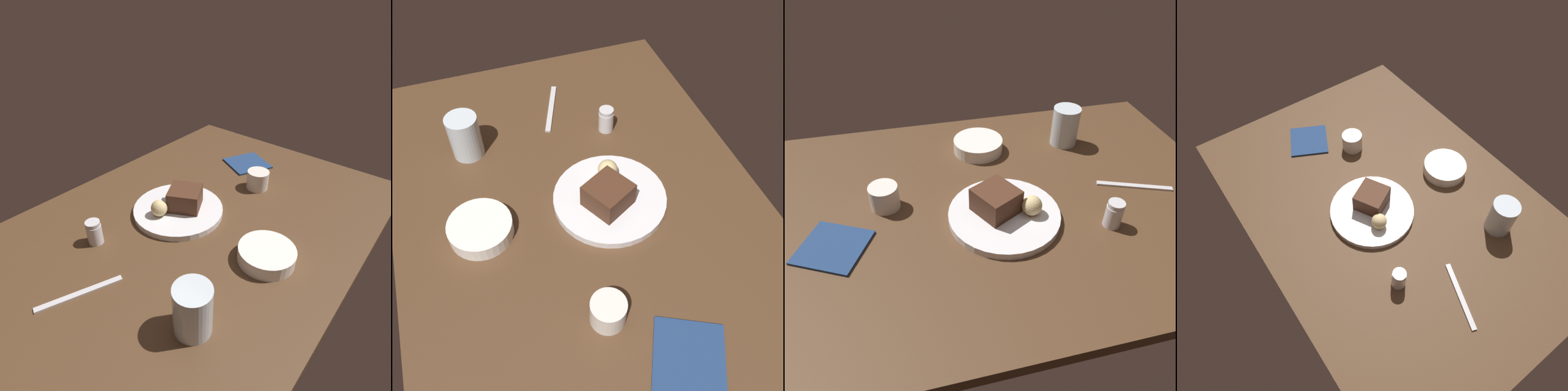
% 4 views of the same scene
% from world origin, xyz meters
% --- Properties ---
extents(dining_table, '(1.20, 0.84, 0.03)m').
position_xyz_m(dining_table, '(0.00, 0.00, 0.01)').
color(dining_table, '#4C331E').
rests_on(dining_table, ground).
extents(dessert_plate, '(0.26, 0.26, 0.02)m').
position_xyz_m(dessert_plate, '(0.00, -0.07, 0.04)').
color(dessert_plate, silver).
rests_on(dessert_plate, dining_table).
extents(chocolate_cake_slice, '(0.12, 0.12, 0.06)m').
position_xyz_m(chocolate_cake_slice, '(-0.02, -0.06, 0.08)').
color(chocolate_cake_slice, '#472819').
rests_on(chocolate_cake_slice, dessert_plate).
extents(bread_roll, '(0.05, 0.05, 0.05)m').
position_xyz_m(bread_roll, '(0.06, -0.08, 0.07)').
color(bread_roll, '#DBC184').
rests_on(bread_roll, dessert_plate).
extents(salt_shaker, '(0.04, 0.04, 0.07)m').
position_xyz_m(salt_shaker, '(0.23, -0.15, 0.06)').
color(salt_shaker, silver).
rests_on(salt_shaker, dining_table).
extents(water_glass, '(0.08, 0.08, 0.11)m').
position_xyz_m(water_glass, '(0.27, 0.21, 0.09)').
color(water_glass, silver).
rests_on(water_glass, dining_table).
extents(side_bowl, '(0.14, 0.14, 0.04)m').
position_xyz_m(side_bowl, '(0.01, 0.23, 0.05)').
color(side_bowl, white).
rests_on(side_bowl, dining_table).
extents(coffee_cup, '(0.07, 0.07, 0.06)m').
position_xyz_m(coffee_cup, '(-0.27, 0.04, 0.06)').
color(coffee_cup, silver).
rests_on(coffee_cup, dining_table).
extents(butter_knife, '(0.18, 0.08, 0.01)m').
position_xyz_m(butter_knife, '(0.36, -0.03, 0.03)').
color(butter_knife, silver).
rests_on(butter_knife, dining_table).
extents(folded_napkin, '(0.18, 0.18, 0.01)m').
position_xyz_m(folded_napkin, '(-0.39, -0.07, 0.03)').
color(folded_napkin, navy).
rests_on(folded_napkin, dining_table).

